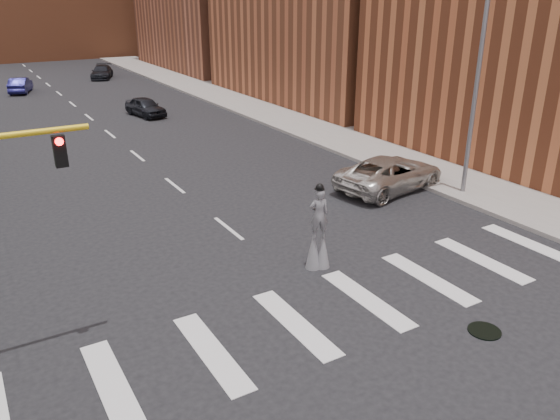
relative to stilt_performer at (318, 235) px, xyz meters
name	(u,v)px	position (x,y,z in m)	size (l,w,h in m)	color
ground_plane	(353,328)	(-1.18, -3.50, -1.19)	(160.00, 160.00, 0.00)	black
sidewalk_right	(280,115)	(11.32, 21.50, -1.10)	(5.00, 90.00, 0.18)	gray
manhole	(484,331)	(1.82, -5.50, -1.17)	(0.90, 0.90, 0.04)	black
streetlight	(475,88)	(9.72, 2.50, 3.70)	(2.05, 0.20, 9.00)	slate
stilt_performer	(318,235)	(0.00, 0.00, 0.00)	(0.82, 0.62, 3.01)	black
suv_crossing	(390,173)	(7.40, 4.79, -0.40)	(2.64, 5.73, 1.59)	beige
car_near	(145,107)	(2.64, 26.75, -0.49)	(1.65, 4.10, 1.40)	black
car_mid	(20,85)	(-4.11, 42.68, -0.49)	(1.48, 4.24, 1.40)	navy
car_far	(102,72)	(4.63, 47.97, -0.50)	(1.93, 4.74, 1.38)	black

